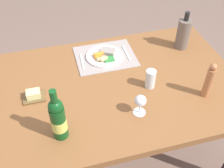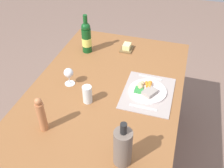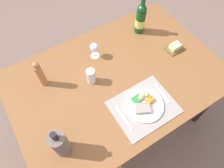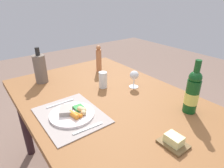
# 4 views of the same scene
# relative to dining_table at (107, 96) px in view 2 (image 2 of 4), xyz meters

# --- Properties ---
(ground_plane) EXTENTS (8.00, 8.00, 0.00)m
(ground_plane) POSITION_rel_dining_table_xyz_m (0.00, 0.00, -0.68)
(ground_plane) COLOR #7D6254
(dining_table) EXTENTS (1.53, 1.03, 0.77)m
(dining_table) POSITION_rel_dining_table_xyz_m (0.00, 0.00, 0.00)
(dining_table) COLOR brown
(dining_table) RESTS_ON ground_plane
(placemat) EXTENTS (0.41, 0.33, 0.01)m
(placemat) POSITION_rel_dining_table_xyz_m (0.02, -0.29, 0.09)
(placemat) COLOR #A49790
(placemat) RESTS_ON dining_table
(dinner_plate) EXTENTS (0.26, 0.26, 0.04)m
(dinner_plate) POSITION_rel_dining_table_xyz_m (0.03, -0.28, 0.10)
(dinner_plate) COLOR white
(dinner_plate) RESTS_ON placemat
(fork) EXTENTS (0.02, 0.18, 0.00)m
(fork) POSITION_rel_dining_table_xyz_m (-0.13, -0.29, 0.09)
(fork) COLOR silver
(fork) RESTS_ON placemat
(knife) EXTENTS (0.02, 0.17, 0.00)m
(knife) POSITION_rel_dining_table_xyz_m (0.19, -0.27, 0.09)
(knife) COLOR silver
(knife) RESTS_ON placemat
(water_tumbler) EXTENTS (0.06, 0.06, 0.12)m
(water_tumbler) POSITION_rel_dining_table_xyz_m (-0.17, 0.07, 0.14)
(water_tumbler) COLOR silver
(water_tumbler) RESTS_ON dining_table
(wine_bottle) EXTENTS (0.08, 0.08, 0.32)m
(wine_bottle) POSITION_rel_dining_table_xyz_m (0.41, 0.30, 0.21)
(wine_bottle) COLOR #124A1B
(wine_bottle) RESTS_ON dining_table
(butter_dish) EXTENTS (0.13, 0.10, 0.05)m
(butter_dish) POSITION_rel_dining_table_xyz_m (0.53, -0.01, 0.11)
(butter_dish) COLOR brown
(butter_dish) RESTS_ON dining_table
(wine_glass) EXTENTS (0.07, 0.07, 0.13)m
(wine_glass) POSITION_rel_dining_table_xyz_m (-0.04, 0.26, 0.17)
(wine_glass) COLOR white
(wine_glass) RESTS_ON dining_table
(cooler_bottle) EXTENTS (0.09, 0.09, 0.28)m
(cooler_bottle) POSITION_rel_dining_table_xyz_m (-0.54, -0.26, 0.20)
(cooler_bottle) COLOR #6E5F54
(cooler_bottle) RESTS_ON dining_table
(pepper_mill) EXTENTS (0.05, 0.05, 0.24)m
(pepper_mill) POSITION_rel_dining_table_xyz_m (-0.46, 0.23, 0.20)
(pepper_mill) COLOR #B97144
(pepper_mill) RESTS_ON dining_table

